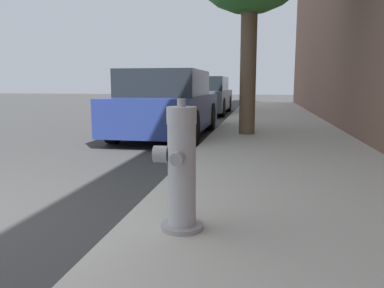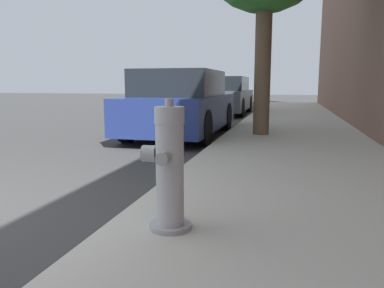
# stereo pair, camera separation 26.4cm
# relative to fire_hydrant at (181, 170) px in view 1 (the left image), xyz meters

# --- Properties ---
(sidewalk_slab) EXTENTS (2.83, 40.00, 0.13)m
(sidewalk_slab) POSITION_rel_fire_hydrant_xyz_m (0.93, -0.20, -0.50)
(sidewalk_slab) COLOR #B7B2A8
(sidewalk_slab) RESTS_ON ground_plane
(fire_hydrant) EXTENTS (0.35, 0.36, 0.93)m
(fire_hydrant) POSITION_rel_fire_hydrant_xyz_m (0.00, 0.00, 0.00)
(fire_hydrant) COLOR #97979C
(fire_hydrant) RESTS_ON sidewalk_slab
(parked_car_near) EXTENTS (1.77, 4.08, 1.45)m
(parked_car_near) POSITION_rel_fire_hydrant_xyz_m (-1.52, 5.60, 0.14)
(parked_car_near) COLOR navy
(parked_car_near) RESTS_ON ground_plane
(parked_car_mid) EXTENTS (1.72, 4.35, 1.44)m
(parked_car_mid) POSITION_rel_fire_hydrant_xyz_m (-1.59, 12.06, 0.14)
(parked_car_mid) COLOR #4C5156
(parked_car_mid) RESTS_ON ground_plane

